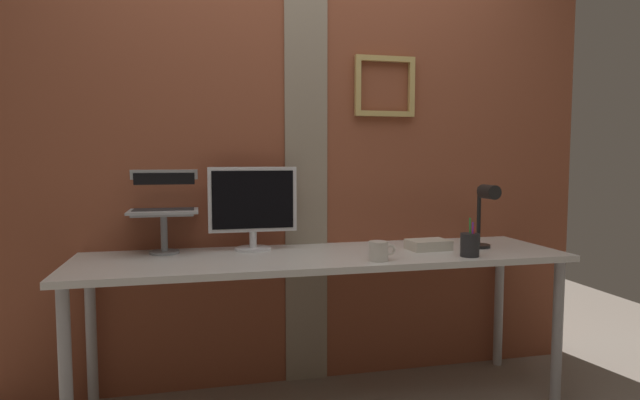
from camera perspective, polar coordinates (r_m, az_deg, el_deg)
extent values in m
cube|color=brown|center=(2.80, -2.47, 5.03)|extent=(3.27, 0.12, 2.43)
cube|color=gray|center=(2.75, -1.52, 5.04)|extent=(0.23, 0.01, 2.43)
cube|color=tan|center=(2.90, 7.12, 15.04)|extent=(0.33, 0.03, 0.03)
cube|color=tan|center=(2.86, 7.06, 9.32)|extent=(0.33, 0.03, 0.03)
cube|color=tan|center=(2.83, 4.14, 12.35)|extent=(0.03, 0.03, 0.26)
cube|color=tan|center=(2.93, 9.94, 12.02)|extent=(0.03, 0.03, 0.26)
cube|color=white|center=(2.50, 0.53, -6.25)|extent=(2.31, 0.62, 0.03)
cylinder|color=#B2B2B7|center=(2.35, -26.00, -16.87)|extent=(0.05, 0.05, 0.71)
cylinder|color=#B2B2B7|center=(2.84, 24.47, -13.04)|extent=(0.05, 0.05, 0.71)
cylinder|color=#B2B2B7|center=(2.81, -23.68, -13.19)|extent=(0.05, 0.05, 0.71)
cylinder|color=#B2B2B7|center=(3.23, 18.92, -10.71)|extent=(0.05, 0.05, 0.71)
cylinder|color=white|center=(2.63, -7.30, -5.28)|extent=(0.18, 0.18, 0.01)
cylinder|color=white|center=(2.62, -7.31, -4.29)|extent=(0.04, 0.04, 0.08)
cube|color=white|center=(2.60, -7.36, 0.07)|extent=(0.43, 0.04, 0.32)
cube|color=black|center=(2.58, -7.31, 0.03)|extent=(0.40, 0.00, 0.28)
cylinder|color=gray|center=(2.62, -16.60, -5.47)|extent=(0.14, 0.14, 0.01)
cylinder|color=gray|center=(2.60, -16.65, -3.45)|extent=(0.03, 0.03, 0.17)
cube|color=gray|center=(2.59, -16.69, -1.43)|extent=(0.28, 0.22, 0.01)
cube|color=#ADB2B7|center=(2.59, -16.70, -1.18)|extent=(0.32, 0.22, 0.01)
cube|color=#2D2D30|center=(2.61, -16.68, -0.98)|extent=(0.28, 0.13, 0.00)
cube|color=#ADB2B7|center=(2.72, -16.58, 1.21)|extent=(0.32, 0.04, 0.19)
cube|color=black|center=(2.71, -16.59, 1.18)|extent=(0.29, 0.03, 0.16)
cylinder|color=black|center=(2.79, 16.86, -4.81)|extent=(0.12, 0.12, 0.02)
cylinder|color=black|center=(2.77, 16.93, -1.65)|extent=(0.02, 0.02, 0.29)
cylinder|color=black|center=(2.69, 17.96, 0.85)|extent=(0.07, 0.11, 0.07)
cylinder|color=#262628|center=(2.52, 16.02, -4.74)|extent=(0.09, 0.09, 0.11)
cylinder|color=green|center=(2.53, 16.05, -3.79)|extent=(0.02, 0.01, 0.17)
cylinder|color=red|center=(2.52, 16.41, -4.27)|extent=(0.02, 0.02, 0.13)
cylinder|color=purple|center=(2.52, 16.30, -4.04)|extent=(0.01, 0.01, 0.15)
cylinder|color=silver|center=(2.34, 6.38, -5.56)|extent=(0.09, 0.09, 0.09)
torus|color=silver|center=(2.36, 7.66, -5.38)|extent=(0.05, 0.01, 0.05)
cube|color=silver|center=(2.67, 11.72, -4.79)|extent=(0.21, 0.15, 0.05)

